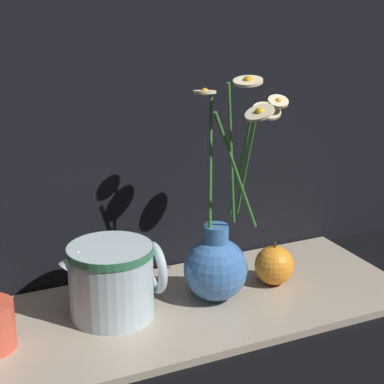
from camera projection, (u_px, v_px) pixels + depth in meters
The scene contains 5 objects.
ground_plane at pixel (182, 312), 1.01m from camera, with size 6.00×6.00×0.00m, color black.
shelf at pixel (182, 309), 1.01m from camera, with size 0.74×0.29×0.01m.
vase_with_flowers at pixel (217, 259), 1.01m from camera, with size 0.16×0.16×0.36m.
ceramic_pitcher at pixel (112, 277), 0.96m from camera, with size 0.15×0.13×0.12m.
orange_fruit at pixel (274, 265), 1.07m from camera, with size 0.07×0.07×0.07m.
Camera 1 is at (-0.36, -0.82, 0.49)m, focal length 60.00 mm.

